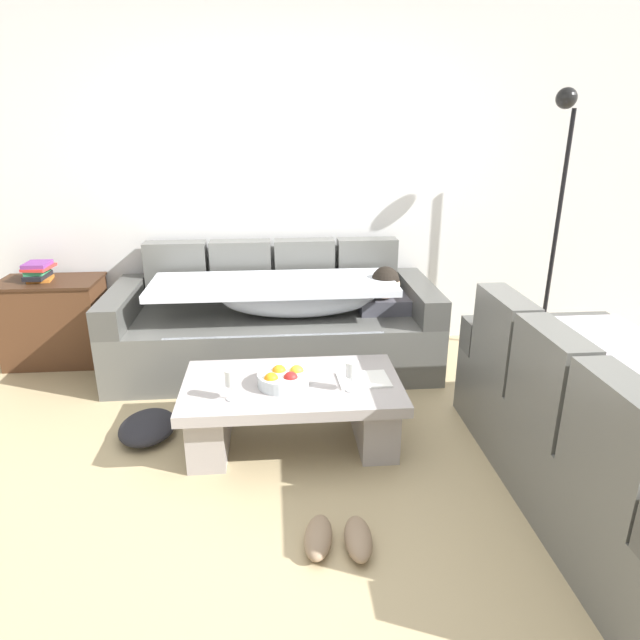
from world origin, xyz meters
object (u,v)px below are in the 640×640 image
Objects in this scene: coffee_table at (292,405)px; side_cabinet at (55,321)px; fruit_bowl at (284,378)px; crumpled_garment at (148,427)px; couch_along_wall at (279,324)px; pair_of_shoes at (338,538)px; wine_glass_near_right at (352,371)px; couch_near_window at (615,438)px; book_stack_on_cabinet at (38,271)px; wine_glass_near_left at (232,379)px; floor_lamp at (555,211)px; open_magazine at (364,380)px.

coffee_table is 1.67× the size of side_cabinet.
fruit_bowl is 0.89m from crumpled_garment.
couch_along_wall is at bearing 50.05° from crumpled_garment.
pair_of_shoes is at bearing -79.08° from coffee_table.
couch_near_window is at bearing -22.98° from wine_glass_near_right.
book_stack_on_cabinet is (-3.28, 1.92, 0.37)m from couch_near_window.
pair_of_shoes is (0.47, -0.67, -0.45)m from wine_glass_near_left.
coffee_table is 0.87m from crumpled_garment.
coffee_table is 7.23× the size of wine_glass_near_right.
fruit_bowl is 0.92m from pair_of_shoes.
fruit_bowl is at bearing -149.75° from floor_lamp.
couch_near_window reaches higher than pair_of_shoes.
wine_glass_near_right is at bearing 78.07° from pair_of_shoes.
pair_of_shoes is (0.21, -0.81, -0.38)m from fruit_bowl.
crumpled_garment is (-2.82, -1.02, -1.06)m from floor_lamp.
crumpled_garment is at bearing 149.95° from wine_glass_near_left.
open_magazine is 2.50m from side_cabinet.
fruit_bowl is at bearing 165.68° from wine_glass_near_right.
crumpled_garment is at bearing -129.95° from couch_along_wall.
book_stack_on_cabinet is 1.64m from crumpled_garment.
fruit_bowl is 2.45m from floor_lamp.
couch_along_wall is at bearing 92.87° from coffee_table.
book_stack_on_cabinet is (-1.79, 1.30, 0.47)m from coffee_table.
side_cabinet is (-3.22, 1.92, -0.01)m from couch_near_window.
pair_of_shoes is (0.16, -0.84, -0.19)m from coffee_table.
couch_along_wall is 13.97× the size of wine_glass_near_left.
crumpled_garment is at bearing -50.78° from book_stack_on_cabinet.
floor_lamp is (1.67, 1.27, 0.62)m from wine_glass_near_right.
floor_lamp is at bearing -15.55° from couch_near_window.
side_cabinet is 1.49m from crumpled_garment.
coffee_table is (-1.49, 0.62, -0.10)m from couch_near_window.
fruit_bowl is at bearing 104.39° from pair_of_shoes.
wine_glass_near_left is (-0.27, -0.14, 0.07)m from fruit_bowl.
couch_along_wall is at bearing -7.47° from book_stack_on_cabinet.
coffee_table is 0.42m from open_magazine.
floor_lamp is at bearing 19.83° from crumpled_garment.
floor_lamp is 4.88× the size of crumpled_garment.
book_stack_on_cabinet is at bearing 177.75° from floor_lamp.
wine_glass_near_right is 0.86m from pair_of_shoes.
side_cabinet is 3.80m from floor_lamp.
fruit_bowl is at bearing -11.79° from crumpled_garment.
pair_of_shoes is (-0.15, -0.72, -0.45)m from wine_glass_near_right.
side_cabinet is (-1.73, 1.30, 0.08)m from coffee_table.
coffee_table is 0.88m from pair_of_shoes.
crumpled_garment is at bearing -52.48° from side_cabinet.
open_magazine is at bearing -1.50° from coffee_table.
wine_glass_near_left is 1.00× the size of wine_glass_near_right.
couch_along_wall reaches higher than wine_glass_near_right.
crumpled_garment is (-0.79, -0.94, -0.27)m from couch_along_wall.
wine_glass_near_left is at bearing -175.64° from wine_glass_near_right.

